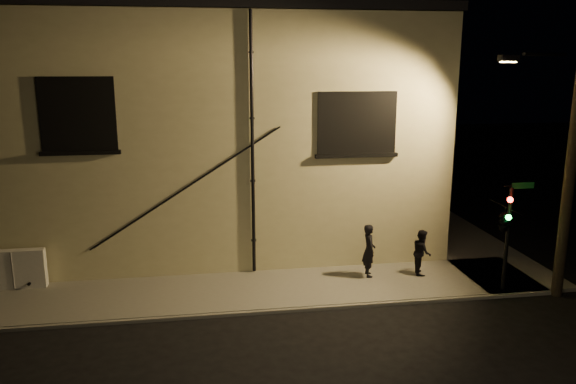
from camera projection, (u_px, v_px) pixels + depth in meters
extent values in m
plane|color=black|center=(327.00, 309.00, 16.11)|extent=(90.00, 90.00, 0.00)
cube|color=#67665C|center=(220.00, 292.00, 17.09)|extent=(20.00, 3.00, 0.12)
cube|color=#67665C|center=(430.00, 221.00, 24.78)|extent=(3.00, 16.00, 0.12)
cube|color=beige|center=(210.00, 127.00, 23.35)|extent=(16.00, 12.00, 8.50)
cube|color=black|center=(207.00, 17.00, 22.36)|extent=(16.20, 12.20, 0.30)
cube|color=black|center=(78.00, 114.00, 16.70)|extent=(2.20, 0.10, 2.20)
cube|color=black|center=(78.00, 114.00, 16.71)|extent=(1.98, 0.05, 1.98)
cube|color=black|center=(357.00, 123.00, 18.09)|extent=(2.60, 0.10, 2.00)
cube|color=black|center=(357.00, 123.00, 18.10)|extent=(2.38, 0.05, 1.78)
cylinder|color=black|center=(252.00, 147.00, 17.67)|extent=(0.11, 0.11, 8.30)
cylinder|color=black|center=(183.00, 189.00, 17.67)|extent=(5.96, 0.04, 3.75)
cylinder|color=black|center=(187.00, 187.00, 17.67)|extent=(5.96, 0.04, 3.75)
cube|color=silver|center=(14.00, 269.00, 17.15)|extent=(1.85, 0.31, 1.22)
imported|color=black|center=(369.00, 250.00, 18.09)|extent=(0.45, 0.65, 1.73)
imported|color=black|center=(422.00, 252.00, 18.30)|extent=(0.70, 0.83, 1.49)
cylinder|color=black|center=(507.00, 239.00, 16.86)|extent=(0.12, 0.12, 3.19)
imported|color=black|center=(504.00, 219.00, 16.56)|extent=(0.45, 1.93, 0.77)
sphere|color=#FF140C|center=(510.00, 200.00, 16.25)|extent=(0.17, 0.17, 0.17)
sphere|color=#14FF3F|center=(509.00, 217.00, 16.37)|extent=(0.17, 0.17, 0.17)
cube|color=#0C4C1E|center=(523.00, 186.00, 16.54)|extent=(0.70, 0.03, 0.18)
cylinder|color=black|center=(570.00, 172.00, 16.19)|extent=(0.32, 0.32, 7.65)
cylinder|color=black|center=(546.00, 54.00, 15.85)|extent=(1.94, 1.05, 0.10)
cube|color=black|center=(509.00, 58.00, 16.28)|extent=(0.55, 0.28, 0.18)
cube|color=#FFC672|center=(508.00, 62.00, 16.31)|extent=(0.42, 0.20, 0.04)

